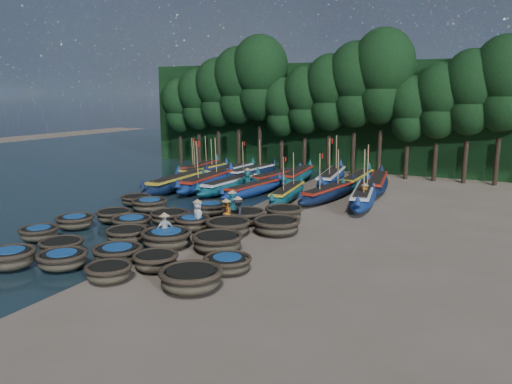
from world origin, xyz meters
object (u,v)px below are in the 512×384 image
at_px(coracle_1, 10,258).
at_px(long_boat_5, 253,189).
at_px(coracle_21, 150,205).
at_px(coracle_23, 245,216).
at_px(long_boat_14, 298,175).
at_px(fisherman_0, 198,215).
at_px(coracle_9, 227,263).
at_px(long_boat_17, 377,184).
at_px(coracle_7, 118,253).
at_px(coracle_16, 169,216).
at_px(coracle_18, 228,227).
at_px(long_boat_6, 288,193).
at_px(coracle_13, 167,238).
at_px(fisherman_3, 238,212).
at_px(coracle_19, 276,225).
at_px(long_boat_2, 178,182).
at_px(long_boat_3, 207,181).
at_px(coracle_24, 284,213).
at_px(long_boat_16, 357,180).
at_px(long_boat_7, 328,193).
at_px(long_boat_15, 331,178).
at_px(coracle_22, 211,208).
at_px(coracle_15, 114,215).
at_px(coracle_11, 132,223).
at_px(fisherman_4, 165,228).
at_px(coracle_14, 217,242).
at_px(long_boat_4, 231,185).
at_px(fisherman_6, 364,195).
at_px(coracle_5, 39,233).
at_px(long_boat_8, 363,196).
at_px(long_boat_10, 204,171).
at_px(coracle_3, 109,272).
at_px(long_boat_9, 199,168).
at_px(coracle_10, 75,221).
at_px(coracle_4, 191,278).
at_px(long_boat_13, 275,178).
at_px(long_boat_11, 230,172).
at_px(coracle_6, 61,246).
at_px(fisherman_1, 232,206).
at_px(fisherman_2, 226,213).
at_px(fisherman_5, 247,181).
at_px(coracle_2, 62,259).
at_px(coracle_17, 192,223).
at_px(coracle_8, 156,261).
at_px(long_boat_12, 252,172).

xyz_separation_m(coracle_1, long_boat_5, (2.29, 17.93, 0.01)).
relative_size(coracle_21, coracle_23, 1.08).
bearing_deg(long_boat_14, fisherman_0, -93.26).
bearing_deg(coracle_9, long_boat_17, 85.50).
relative_size(coracle_7, fisherman_0, 1.38).
distance_m(coracle_7, coracle_16, 6.64).
relative_size(coracle_18, long_boat_6, 0.33).
xyz_separation_m(coracle_23, long_boat_17, (4.46, 12.78, 0.13)).
relative_size(coracle_13, fisherman_3, 1.30).
bearing_deg(coracle_1, coracle_19, 50.80).
distance_m(long_boat_2, long_boat_3, 2.20).
distance_m(coracle_24, long_boat_16, 12.20).
height_order(coracle_23, long_boat_7, long_boat_7).
relative_size(coracle_19, long_boat_15, 0.34).
xyz_separation_m(coracle_22, long_boat_2, (-6.17, 5.47, 0.19)).
relative_size(coracle_15, coracle_16, 0.78).
xyz_separation_m(coracle_21, fisherman_3, (6.62, -0.89, 0.41)).
bearing_deg(coracle_18, long_boat_14, 99.00).
bearing_deg(coracle_24, coracle_11, -139.95).
relative_size(coracle_22, coracle_23, 1.05).
bearing_deg(coracle_16, coracle_24, 31.21).
bearing_deg(fisherman_4, coracle_14, 130.28).
bearing_deg(coracle_15, long_boat_4, 81.02).
bearing_deg(fisherman_6, long_boat_14, 135.23).
distance_m(coracle_5, coracle_7, 5.76).
bearing_deg(long_boat_8, long_boat_10, 153.04).
bearing_deg(coracle_3, fisherman_0, 96.38).
bearing_deg(long_boat_9, fisherman_3, -56.52).
bearing_deg(long_boat_8, coracle_10, -143.94).
height_order(coracle_4, long_boat_13, long_boat_13).
relative_size(coracle_18, long_boat_11, 0.30).
height_order(coracle_6, coracle_18, coracle_18).
height_order(fisherman_1, fisherman_2, fisherman_1).
distance_m(coracle_7, coracle_19, 8.25).
distance_m(coracle_9, long_boat_2, 18.14).
bearing_deg(fisherman_3, long_boat_4, 179.02).
distance_m(fisherman_0, fisherman_5, 10.58).
bearing_deg(coracle_16, coracle_23, 23.88).
bearing_deg(long_boat_17, long_boat_6, -136.69).
bearing_deg(long_boat_5, fisherman_3, -59.66).
bearing_deg(coracle_16, long_boat_11, 106.25).
xyz_separation_m(coracle_2, fisherman_5, (-0.48, 17.75, 0.50)).
distance_m(coracle_21, long_boat_9, 14.90).
xyz_separation_m(coracle_23, long_boat_4, (-5.14, 7.64, 0.10)).
relative_size(coracle_15, coracle_17, 0.88).
bearing_deg(coracle_17, fisherman_3, 38.07).
height_order(coracle_8, long_boat_16, long_boat_16).
height_order(long_boat_8, fisherman_0, long_boat_8).
xyz_separation_m(coracle_3, long_boat_12, (-5.78, 23.85, 0.12)).
height_order(coracle_8, long_boat_11, long_boat_11).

